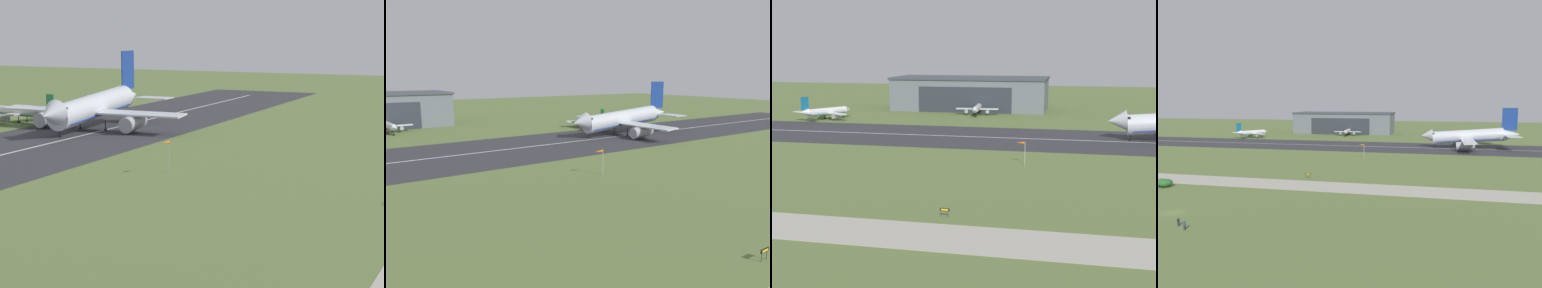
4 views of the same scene
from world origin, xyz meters
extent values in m
plane|color=olive|center=(0.00, 60.74, 0.00)|extent=(631.60, 631.60, 0.00)
cube|color=#333338|center=(0.00, 121.49, 0.03)|extent=(391.60, 43.21, 0.06)
cube|color=silver|center=(0.00, 121.49, 0.07)|extent=(352.44, 0.70, 0.01)
cylinder|color=silver|center=(67.01, 124.84, 5.99)|extent=(33.33, 6.62, 8.74)
cone|color=silver|center=(47.73, 124.65, 5.99)|extent=(6.18, 6.35, 6.70)
cone|color=silver|center=(87.23, 125.05, 7.12)|extent=(8.01, 5.74, 6.21)
cube|color=black|center=(50.85, 124.68, 7.25)|extent=(1.18, 5.36, 0.52)
cube|color=navy|center=(67.01, 124.84, 4.26)|extent=(29.59, 6.27, 2.42)
cube|color=silver|center=(66.20, 139.38, 4.89)|extent=(5.78, 22.86, 0.81)
cylinder|color=#A8A8B2|center=(65.12, 137.55, 2.69)|extent=(8.48, 3.98, 4.50)
cube|color=silver|center=(66.50, 110.29, 4.89)|extent=(5.78, 22.86, 0.81)
cylinder|color=#A8A8B2|center=(65.37, 112.11, 2.69)|extent=(8.48, 3.98, 4.50)
cube|color=navy|center=(86.09, 125.04, 14.48)|extent=(6.84, 0.35, 10.69)
cube|color=silver|center=(86.41, 132.99, 6.93)|extent=(6.08, 9.68, 0.24)
cube|color=silver|center=(86.58, 117.09, 6.93)|extent=(6.08, 9.68, 0.24)
cylinder|color=black|center=(51.76, 124.69, 1.42)|extent=(0.24, 0.24, 2.85)
cylinder|color=black|center=(51.76, 124.69, 0.22)|extent=(0.84, 0.84, 0.44)
cylinder|color=black|center=(66.81, 128.61, 1.42)|extent=(0.24, 0.24, 2.85)
cylinder|color=black|center=(66.81, 128.61, 0.22)|extent=(0.84, 0.84, 0.44)
cylinder|color=black|center=(66.89, 121.07, 1.42)|extent=(0.24, 0.24, 2.85)
cylinder|color=black|center=(66.89, 121.07, 0.22)|extent=(0.84, 0.84, 0.44)
cylinder|color=silver|center=(-6.09, 179.60, 3.09)|extent=(3.89, 19.09, 2.45)
cone|color=silver|center=(-5.27, 169.05, 3.09)|extent=(2.61, 2.38, 2.45)
cube|color=black|center=(-5.37, 170.26, 3.58)|extent=(2.16, 1.26, 0.44)
cube|color=orange|center=(-6.09, 179.60, 2.41)|extent=(3.63, 17.19, 0.20)
cube|color=silver|center=(-0.97, 179.61, 2.66)|extent=(7.95, 3.48, 0.40)
cylinder|color=#A8A8B2|center=(-1.55, 178.99, 1.65)|extent=(1.76, 3.29, 1.52)
cube|color=silver|center=(-3.84, 190.71, 3.45)|extent=(3.91, 2.61, 0.24)
cylinder|color=black|center=(-5.45, 171.34, 0.93)|extent=(0.24, 0.24, 1.86)
cylinder|color=black|center=(-5.45, 171.34, 0.22)|extent=(0.84, 0.84, 0.44)
cylinder|color=black|center=(-4.63, 179.83, 0.93)|extent=(0.24, 0.24, 1.86)
cylinder|color=black|center=(-4.63, 179.83, 0.22)|extent=(0.84, 0.84, 0.44)
cylinder|color=white|center=(72.00, 150.96, 2.89)|extent=(6.77, 20.61, 2.53)
cone|color=white|center=(74.38, 162.12, 2.89)|extent=(2.95, 2.76, 2.53)
cone|color=white|center=(69.53, 139.43, 3.35)|extent=(2.87, 3.45, 2.28)
cube|color=black|center=(74.12, 160.89, 3.40)|extent=(2.34, 1.53, 0.44)
cube|color=#1E7238|center=(72.00, 150.96, 2.20)|extent=(6.22, 18.58, 0.20)
cube|color=white|center=(78.42, 150.01, 2.45)|extent=(10.84, 5.21, 0.40)
cylinder|color=#A8A8B2|center=(77.73, 150.79, 1.41)|extent=(2.22, 3.55, 1.57)
cube|color=white|center=(65.75, 152.72, 2.45)|extent=(10.84, 5.21, 0.40)
cylinder|color=#A8A8B2|center=(66.69, 153.15, 1.41)|extent=(2.22, 3.55, 1.57)
cube|color=#1E7238|center=(69.63, 139.88, 6.31)|extent=(0.85, 2.75, 4.31)
cube|color=white|center=(72.68, 138.82, 3.27)|extent=(4.29, 3.17, 0.24)
cube|color=white|center=(66.41, 140.16, 3.27)|extent=(4.29, 3.17, 0.24)
cylinder|color=black|center=(73.89, 159.83, 0.81)|extent=(0.24, 0.24, 1.63)
cylinder|color=black|center=(73.89, 159.83, 0.22)|extent=(0.84, 0.84, 0.44)
cylinder|color=black|center=(73.46, 150.56, 0.81)|extent=(0.24, 0.24, 1.63)
cylinder|color=black|center=(73.46, 150.56, 0.22)|extent=(0.84, 0.84, 0.44)
cylinder|color=black|center=(70.49, 151.19, 0.81)|extent=(0.24, 0.24, 1.63)
cylinder|color=black|center=(70.49, 151.19, 0.22)|extent=(0.84, 0.84, 0.44)
cylinder|color=#B7B7BC|center=(24.18, 81.85, 2.89)|extent=(0.14, 0.14, 5.77)
cone|color=orange|center=(23.06, 81.90, 5.52)|extent=(1.97, 0.69, 0.60)
cylinder|color=#4C4C51|center=(14.90, 39.20, 0.53)|extent=(0.10, 0.10, 1.06)
cylinder|color=#4C4C51|center=(16.02, 39.20, 0.53)|extent=(0.10, 0.10, 1.06)
cube|color=black|center=(15.46, 39.20, 1.31)|extent=(1.60, 0.12, 0.50)
cube|color=yellow|center=(15.46, 39.14, 1.31)|extent=(1.22, 0.02, 0.30)
camera|label=1|loc=(-97.55, 21.98, 26.51)|focal=70.00mm
camera|label=2|loc=(-26.97, 17.29, 22.06)|focal=35.00mm
camera|label=3|loc=(36.58, -42.60, 27.08)|focal=50.00mm
camera|label=4|loc=(52.68, -64.78, 22.79)|focal=35.00mm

